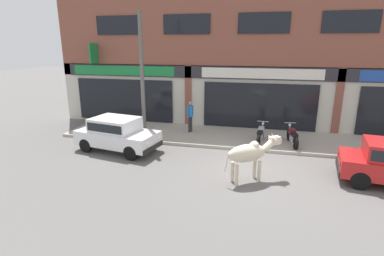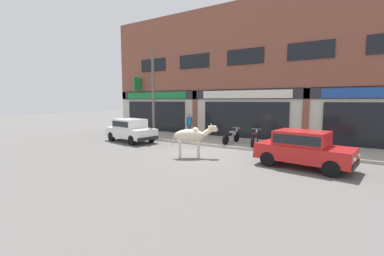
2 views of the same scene
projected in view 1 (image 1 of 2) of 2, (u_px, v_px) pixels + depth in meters
name	position (u px, v px, depth m)	size (l,w,h in m)	color
ground_plane	(253.00, 172.00, 10.87)	(90.00, 90.00, 0.00)	#605E5B
sidewalk	(256.00, 139.00, 14.52)	(19.00, 3.44, 0.14)	#A8A093
shop_building	(262.00, 47.00, 15.21)	(23.00, 1.40, 9.15)	brown
cow	(249.00, 153.00, 9.92)	(1.86, 1.44, 1.61)	beige
car_1	(117.00, 133.00, 12.91)	(3.80, 2.20, 1.46)	black
motorcycle_0	(261.00, 135.00, 13.63)	(0.54, 1.81, 0.88)	black
motorcycle_1	(292.00, 136.00, 13.36)	(0.54, 1.80, 0.88)	black
pedestrian	(190.00, 113.00, 15.17)	(0.32, 0.48, 1.60)	#2D2D33
utility_pole	(142.00, 78.00, 13.56)	(0.18, 0.18, 5.77)	#595651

